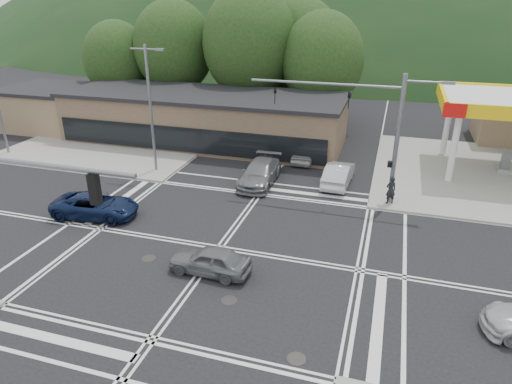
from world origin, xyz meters
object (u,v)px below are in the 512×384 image
(car_queue_a, at_px, (339,174))
(car_blue_west, at_px, (95,205))
(pedestrian, at_px, (391,190))
(car_northbound, at_px, (260,173))
(car_queue_b, at_px, (306,152))
(car_grey_center, at_px, (210,260))

(car_queue_a, bearing_deg, car_blue_west, 37.57)
(car_blue_west, distance_m, pedestrian, 17.77)
(car_queue_a, relative_size, pedestrian, 2.63)
(car_blue_west, bearing_deg, car_queue_a, -62.84)
(car_queue_a, relative_size, car_northbound, 0.87)
(car_queue_b, bearing_deg, car_blue_west, 53.45)
(car_northbound, distance_m, pedestrian, 8.78)
(car_queue_a, distance_m, pedestrian, 4.31)
(car_queue_b, distance_m, pedestrian, 9.38)
(car_queue_a, distance_m, car_queue_b, 5.17)
(car_northbound, relative_size, pedestrian, 3.03)
(car_grey_center, xyz_separation_m, car_queue_b, (1.18, 16.79, 0.06))
(car_grey_center, relative_size, car_queue_b, 0.92)
(car_blue_west, bearing_deg, pedestrian, -76.06)
(car_blue_west, height_order, car_grey_center, car_blue_west)
(car_queue_a, bearing_deg, car_northbound, 17.71)
(car_queue_b, height_order, car_northbound, car_northbound)
(car_blue_west, bearing_deg, car_northbound, -53.21)
(car_northbound, xyz_separation_m, pedestrian, (8.71, -1.09, 0.25))
(car_grey_center, bearing_deg, car_queue_a, 163.04)
(car_grey_center, bearing_deg, pedestrian, 144.26)
(car_blue_west, relative_size, pedestrian, 2.84)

